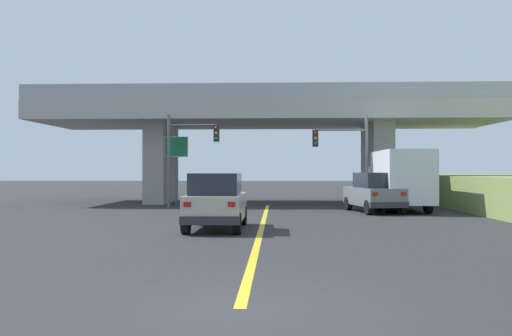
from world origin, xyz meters
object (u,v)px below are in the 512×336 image
(suv_crossing, at_px, (374,192))
(traffic_signal_nearside, at_px, (347,150))
(suv_lead, at_px, (216,201))
(box_truck, at_px, (398,179))
(traffic_signal_farside, at_px, (186,148))
(highway_sign, at_px, (176,153))

(suv_crossing, relative_size, traffic_signal_nearside, 0.88)
(suv_lead, xyz_separation_m, box_truck, (8.66, 9.93, 0.65))
(traffic_signal_nearside, bearing_deg, box_truck, -35.96)
(traffic_signal_nearside, relative_size, traffic_signal_farside, 0.98)
(suv_crossing, distance_m, traffic_signal_farside, 10.92)
(suv_crossing, xyz_separation_m, traffic_signal_farside, (-10.12, 3.29, 2.41))
(traffic_signal_farside, xyz_separation_m, highway_sign, (-1.07, 2.68, -0.22))
(highway_sign, bearing_deg, traffic_signal_nearside, -14.11)
(suv_crossing, distance_m, traffic_signal_nearside, 4.18)
(suv_lead, height_order, traffic_signal_nearside, traffic_signal_nearside)
(suv_crossing, height_order, traffic_signal_farside, traffic_signal_farside)
(suv_crossing, xyz_separation_m, traffic_signal_nearside, (-0.92, 3.39, 2.27))
(traffic_signal_nearside, xyz_separation_m, highway_sign, (-10.28, 2.58, -0.08))
(suv_lead, bearing_deg, box_truck, 48.91)
(suv_lead, height_order, suv_crossing, same)
(traffic_signal_nearside, bearing_deg, traffic_signal_farside, -179.41)
(suv_lead, height_order, highway_sign, highway_sign)
(traffic_signal_farside, distance_m, highway_sign, 2.89)
(suv_lead, distance_m, box_truck, 13.19)
(suv_crossing, bearing_deg, traffic_signal_farside, 151.95)
(suv_lead, distance_m, traffic_signal_nearside, 13.45)
(suv_crossing, distance_m, box_truck, 2.32)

